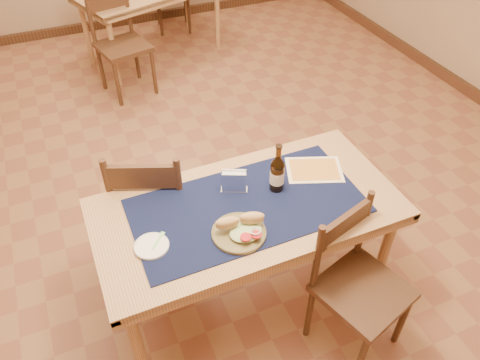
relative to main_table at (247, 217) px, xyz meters
name	(u,v)px	position (x,y,z in m)	size (l,w,h in m)	color
room	(190,27)	(0.00, 0.80, 0.73)	(6.04, 7.04, 2.84)	#8F603E
main_table	(247,217)	(0.00, 0.00, 0.00)	(1.60, 0.80, 0.75)	tan
placemat	(248,206)	(0.00, 0.00, 0.09)	(1.20, 0.60, 0.01)	#0E1134
baseboard	(203,203)	(0.00, 0.80, -0.62)	(6.00, 7.00, 0.10)	#49291A
chair_main_far	(154,202)	(-0.40, 0.48, -0.17)	(0.58, 0.58, 0.96)	#49291A
chair_main_near	(357,283)	(0.41, -0.49, -0.20)	(0.52, 0.52, 0.90)	#49291A
chair_back_near	(121,43)	(-0.11, 2.70, -0.17)	(0.53, 0.53, 0.96)	#49291A
sandwich_plate	(241,230)	(-0.11, -0.17, 0.12)	(0.27, 0.27, 0.10)	brown
side_plate	(152,246)	(-0.53, -0.08, 0.10)	(0.17, 0.17, 0.01)	white
fork	(159,239)	(-0.49, -0.06, 0.10)	(0.09, 0.10, 0.00)	#89E57D
beer_bottle	(277,173)	(0.19, 0.06, 0.20)	(0.08, 0.08, 0.29)	#40250B
napkin_holder	(234,182)	(-0.02, 0.14, 0.15)	(0.15, 0.10, 0.13)	white
menu_card	(314,170)	(0.46, 0.11, 0.09)	(0.37, 0.32, 0.01)	#FDE6BF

